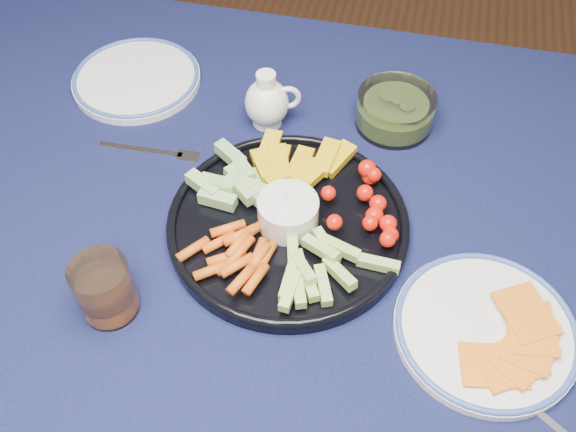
% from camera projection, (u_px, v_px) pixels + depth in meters
% --- Properties ---
extents(dining_table, '(1.67, 1.07, 0.75)m').
position_uv_depth(dining_table, '(252.00, 279.00, 0.94)').
color(dining_table, '#4B3019').
rests_on(dining_table, ground).
extents(crudite_platter, '(0.33, 0.33, 0.11)m').
position_uv_depth(crudite_platter, '(286.00, 220.00, 0.88)').
color(crudite_platter, black).
rests_on(crudite_platter, dining_table).
extents(creamer_pitcher, '(0.09, 0.07, 0.10)m').
position_uv_depth(creamer_pitcher, '(267.00, 102.00, 0.99)').
color(creamer_pitcher, white).
rests_on(creamer_pitcher, dining_table).
extents(pickle_bowl, '(0.12, 0.12, 0.06)m').
position_uv_depth(pickle_bowl, '(395.00, 112.00, 1.00)').
color(pickle_bowl, white).
rests_on(pickle_bowl, dining_table).
extents(cheese_plate, '(0.22, 0.22, 0.03)m').
position_uv_depth(cheese_plate, '(486.00, 328.00, 0.78)').
color(cheese_plate, white).
rests_on(cheese_plate, dining_table).
extents(juice_tumbler, '(0.07, 0.07, 0.09)m').
position_uv_depth(juice_tumbler, '(106.00, 291.00, 0.78)').
color(juice_tumbler, white).
rests_on(juice_tumbler, dining_table).
extents(fork_left, '(0.16, 0.02, 0.00)m').
position_uv_depth(fork_left, '(158.00, 152.00, 0.98)').
color(fork_left, white).
rests_on(fork_left, dining_table).
extents(fork_right, '(0.13, 0.10, 0.00)m').
position_uv_depth(fork_right, '(558.00, 429.00, 0.71)').
color(fork_right, white).
rests_on(fork_right, dining_table).
extents(side_plate_extra, '(0.21, 0.21, 0.02)m').
position_uv_depth(side_plate_extra, '(136.00, 78.00, 1.08)').
color(side_plate_extra, white).
rests_on(side_plate_extra, dining_table).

